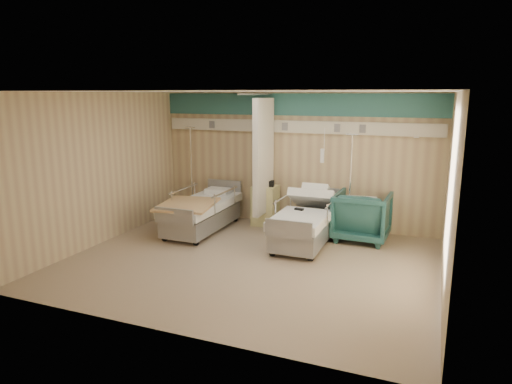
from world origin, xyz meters
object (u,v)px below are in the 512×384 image
bed_left (202,216)px  iv_stand_right (349,215)px  bedside_cabinet (265,205)px  bed_right (306,227)px  visitor_armchair (362,216)px  iv_stand_left (192,198)px

bed_left → iv_stand_right: 2.97m
bedside_cabinet → bed_right: bearing=-38.0°
visitor_armchair → iv_stand_left: 3.94m
visitor_armchair → iv_stand_left: bearing=-3.4°
bed_right → bedside_cabinet: (-1.15, 0.90, 0.11)m
bed_right → bedside_cabinet: bedside_cabinet is taller
bed_right → iv_stand_left: (-2.97, 0.97, 0.11)m
bed_left → iv_stand_left: (-0.77, 0.97, 0.11)m
iv_stand_right → iv_stand_left: iv_stand_left is taller
iv_stand_left → visitor_armchair: bearing=-5.3°
bedside_cabinet → iv_stand_left: (-1.82, 0.07, -0.00)m
bed_left → visitor_armchair: visitor_armchair is taller
iv_stand_left → bed_left: bearing=-51.3°
bed_left → iv_stand_right: iv_stand_right is taller
visitor_armchair → bedside_cabinet: bearing=-6.3°
iv_stand_right → bedside_cabinet: bearing=178.2°
bed_left → iv_stand_right: bearing=16.5°
bed_left → visitor_armchair: size_ratio=2.09×
bedside_cabinet → visitor_armchair: size_ratio=0.82×
visitor_armchair → iv_stand_right: iv_stand_right is taller
bed_right → visitor_armchair: visitor_armchair is taller
bed_left → bedside_cabinet: (1.05, 0.90, 0.11)m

